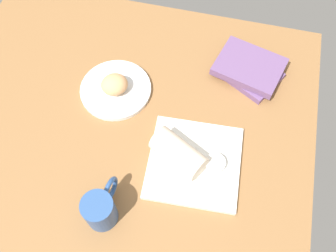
{
  "coord_description": "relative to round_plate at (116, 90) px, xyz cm",
  "views": [
    {
      "loc": [
        25.24,
        -49.63,
        96.23
      ],
      "look_at": [
        13.91,
        -2.39,
        7.0
      ],
      "focal_mm": 39.26,
      "sensor_mm": 36.0,
      "label": 1
    }
  ],
  "objects": [
    {
      "name": "dining_table",
      "position": [
        4.57,
        -7.32,
        -2.7
      ],
      "size": [
        110.0,
        90.0,
        4.0
      ],
      "primitive_type": "cube",
      "color": "olive",
      "rests_on": "ground"
    },
    {
      "name": "scone_pastry",
      "position": [
        0.19,
        -0.52,
        3.42
      ],
      "size": [
        10.39,
        10.13,
        5.44
      ],
      "primitive_type": "ellipsoid",
      "rotation": [
        0.0,
        0.0,
        3.66
      ],
      "color": "tan",
      "rests_on": "round_plate"
    },
    {
      "name": "round_plate",
      "position": [
        0.0,
        0.0,
        0.0
      ],
      "size": [
        21.24,
        21.24,
        1.4
      ],
      "primitive_type": "cylinder",
      "color": "white",
      "rests_on": "dining_table"
    },
    {
      "name": "coffee_mug",
      "position": [
        8.27,
        -36.77,
        4.46
      ],
      "size": [
        7.83,
        13.12,
        10.1
      ],
      "color": "#2D518C",
      "rests_on": "dining_table"
    },
    {
      "name": "book_stack",
      "position": [
        37.83,
        15.58,
        1.69
      ],
      "size": [
        22.75,
        20.7,
        4.53
      ],
      "color": "#6B4C7A",
      "rests_on": "dining_table"
    },
    {
      "name": "square_plate",
      "position": [
        27.66,
        -17.8,
        0.1
      ],
      "size": [
        25.85,
        25.85,
        1.6
      ],
      "primitive_type": "cube",
      "rotation": [
        0.0,
        0.0,
        0.06
      ],
      "color": "white",
      "rests_on": "dining_table"
    },
    {
      "name": "breakfast_wrap",
      "position": [
        23.28,
        -18.0,
        4.48
      ],
      "size": [
        16.22,
        13.09,
        7.15
      ],
      "primitive_type": "cylinder",
      "rotation": [
        1.57,
        0.0,
        1.09
      ],
      "color": "beige",
      "rests_on": "square_plate"
    },
    {
      "name": "sauce_cup",
      "position": [
        33.14,
        -17.56,
        2.05
      ],
      "size": [
        5.38,
        5.38,
        2.12
      ],
      "color": "silver",
      "rests_on": "square_plate"
    }
  ]
}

